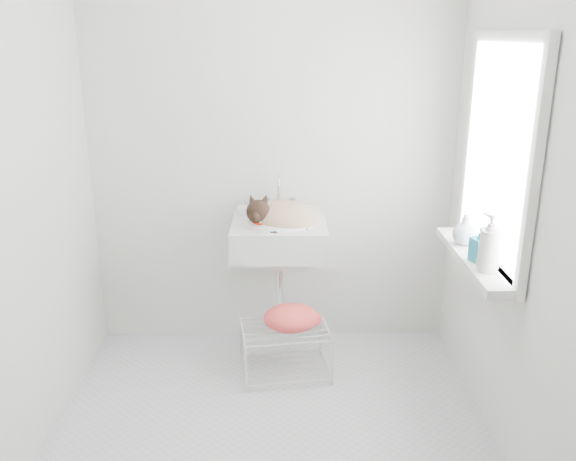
{
  "coord_description": "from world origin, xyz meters",
  "views": [
    {
      "loc": [
        0.06,
        -2.57,
        1.89
      ],
      "look_at": [
        0.09,
        0.5,
        0.88
      ],
      "focal_mm": 37.51,
      "sensor_mm": 36.0,
      "label": 1
    }
  ],
  "objects_px": {
    "cat": "(281,217)",
    "bottle_c": "(464,244)",
    "wire_rack": "(285,350)",
    "bottle_b": "(478,261)",
    "sink": "(279,223)",
    "bottle_a": "(487,271)"
  },
  "relations": [
    {
      "from": "cat",
      "to": "bottle_a",
      "type": "distance_m",
      "value": 1.2
    },
    {
      "from": "cat",
      "to": "wire_rack",
      "type": "relative_size",
      "value": 0.86
    },
    {
      "from": "sink",
      "to": "wire_rack",
      "type": "distance_m",
      "value": 0.74
    },
    {
      "from": "cat",
      "to": "bottle_b",
      "type": "xyz_separation_m",
      "value": [
        0.95,
        -0.61,
        -0.04
      ]
    },
    {
      "from": "bottle_b",
      "to": "cat",
      "type": "bearing_deg",
      "value": 147.11
    },
    {
      "from": "bottle_b",
      "to": "bottle_a",
      "type": "bearing_deg",
      "value": -90.0
    },
    {
      "from": "sink",
      "to": "bottle_b",
      "type": "bearing_deg",
      "value": -33.22
    },
    {
      "from": "bottle_c",
      "to": "cat",
      "type": "bearing_deg",
      "value": 158.91
    },
    {
      "from": "sink",
      "to": "bottle_a",
      "type": "xyz_separation_m",
      "value": [
        0.96,
        -0.75,
        0.0
      ]
    },
    {
      "from": "cat",
      "to": "bottle_b",
      "type": "bearing_deg",
      "value": -36.65
    },
    {
      "from": "cat",
      "to": "bottle_b",
      "type": "relative_size",
      "value": 2.42
    },
    {
      "from": "wire_rack",
      "to": "bottle_a",
      "type": "relative_size",
      "value": 2.12
    },
    {
      "from": "cat",
      "to": "bottle_b",
      "type": "distance_m",
      "value": 1.13
    },
    {
      "from": "sink",
      "to": "bottle_b",
      "type": "height_order",
      "value": "sink"
    },
    {
      "from": "bottle_b",
      "to": "wire_rack",
      "type": "bearing_deg",
      "value": 156.63
    },
    {
      "from": "bottle_c",
      "to": "wire_rack",
      "type": "bearing_deg",
      "value": 170.6
    },
    {
      "from": "cat",
      "to": "bottle_c",
      "type": "bearing_deg",
      "value": -24.85
    },
    {
      "from": "cat",
      "to": "bottle_c",
      "type": "height_order",
      "value": "cat"
    },
    {
      "from": "wire_rack",
      "to": "bottle_b",
      "type": "xyz_separation_m",
      "value": [
        0.92,
        -0.4,
        0.7
      ]
    },
    {
      "from": "bottle_a",
      "to": "sink",
      "type": "bearing_deg",
      "value": 141.94
    },
    {
      "from": "wire_rack",
      "to": "bottle_a",
      "type": "height_order",
      "value": "bottle_a"
    },
    {
      "from": "sink",
      "to": "wire_rack",
      "type": "bearing_deg",
      "value": -81.37
    }
  ]
}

